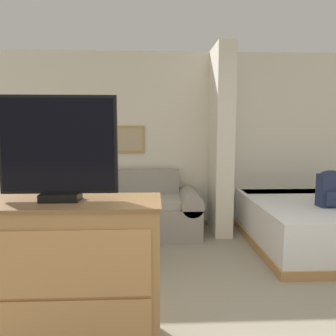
% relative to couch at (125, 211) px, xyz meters
% --- Properties ---
extents(wall_back, '(6.41, 0.16, 2.60)m').
position_rel_couch_xyz_m(wall_back, '(0.98, 0.48, 0.97)').
color(wall_back, silver).
rests_on(wall_back, ground_plane).
extents(wall_partition_pillar, '(0.24, 0.70, 2.60)m').
position_rel_couch_xyz_m(wall_partition_pillar, '(1.35, 0.07, 0.97)').
color(wall_partition_pillar, silver).
rests_on(wall_partition_pillar, ground_plane).
extents(couch, '(2.12, 0.84, 0.88)m').
position_rel_couch_xyz_m(couch, '(0.00, 0.00, 0.00)').
color(couch, gray).
rests_on(couch, ground_plane).
extents(coffee_table, '(0.77, 0.47, 0.44)m').
position_rel_couch_xyz_m(coffee_table, '(-0.06, -1.06, 0.06)').
color(coffee_table, '#B27F4C').
rests_on(coffee_table, ground_plane).
extents(side_table, '(0.44, 0.44, 0.54)m').
position_rel_couch_xyz_m(side_table, '(-1.23, -0.08, 0.12)').
color(side_table, '#B27F4C').
rests_on(side_table, ground_plane).
extents(table_lamp, '(0.31, 0.31, 0.44)m').
position_rel_couch_xyz_m(table_lamp, '(-1.23, -0.08, 0.52)').
color(table_lamp, tan).
rests_on(table_lamp, side_table).
extents(tv_dresser, '(1.27, 0.48, 1.03)m').
position_rel_couch_xyz_m(tv_dresser, '(-0.18, -2.45, 0.19)').
color(tv_dresser, '#B27F4C').
rests_on(tv_dresser, ground_plane).
extents(tv, '(0.73, 0.16, 0.66)m').
position_rel_couch_xyz_m(tv, '(-0.18, -2.45, 1.03)').
color(tv, black).
rests_on(tv, tv_dresser).
extents(bed, '(1.63, 1.91, 0.57)m').
position_rel_couch_xyz_m(bed, '(2.45, -0.57, -0.04)').
color(bed, '#B27F4C').
rests_on(bed, ground_plane).
extents(backpack, '(0.28, 0.21, 0.43)m').
position_rel_couch_xyz_m(backpack, '(2.48, -0.83, 0.46)').
color(backpack, '#232D4C').
rests_on(backpack, bed).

